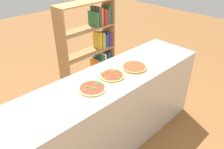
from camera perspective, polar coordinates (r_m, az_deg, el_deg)
ground_plane at (r=2.72m, az=-0.00°, el=-16.86°), size 12.00×12.00×0.00m
counter at (r=2.41m, az=-0.00°, el=-9.64°), size 2.26×0.60×0.90m
parchment_paper at (r=2.14m, az=-0.00°, el=-0.44°), size 2.13×0.38×0.00m
pizza_spinach_0 at (r=1.96m, az=-5.24°, el=-3.57°), size 0.26×0.26×0.02m
pizza_spinach_1 at (r=2.14m, az=-0.06°, el=-0.18°), size 0.25×0.25×0.02m
pizza_plain_2 at (r=2.29m, az=5.90°, el=1.98°), size 0.26×0.26×0.02m
bookshelf at (r=3.20m, az=-4.50°, el=6.20°), size 0.85×0.26×1.41m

